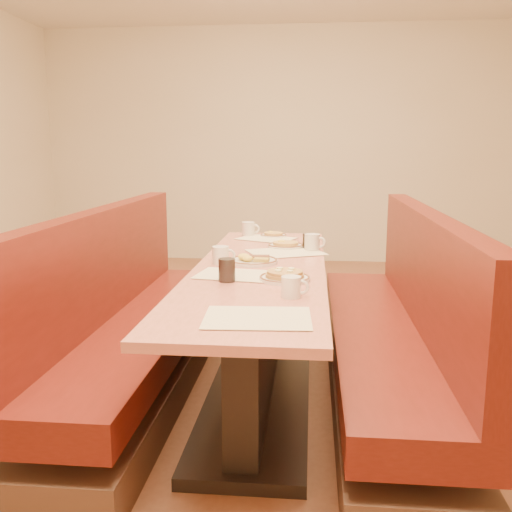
# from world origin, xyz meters

# --- Properties ---
(ground) EXTENTS (8.00, 8.00, 0.00)m
(ground) POSITION_xyz_m (0.00, 0.00, 0.00)
(ground) COLOR #9E6647
(ground) RESTS_ON ground
(room_envelope) EXTENTS (6.04, 8.04, 2.82)m
(room_envelope) POSITION_xyz_m (0.00, 0.00, 1.93)
(room_envelope) COLOR beige
(room_envelope) RESTS_ON ground
(diner_table) EXTENTS (0.70, 2.50, 0.75)m
(diner_table) POSITION_xyz_m (0.00, 0.00, 0.37)
(diner_table) COLOR black
(diner_table) RESTS_ON ground
(booth_left) EXTENTS (0.55, 2.50, 1.05)m
(booth_left) POSITION_xyz_m (-0.73, 0.00, 0.36)
(booth_left) COLOR #4C3326
(booth_left) RESTS_ON ground
(booth_right) EXTENTS (0.55, 2.50, 1.05)m
(booth_right) POSITION_xyz_m (0.73, 0.00, 0.36)
(booth_right) COLOR #4C3326
(booth_right) RESTS_ON ground
(placemat_near_left) EXTENTS (0.40, 0.33, 0.00)m
(placemat_near_left) POSITION_xyz_m (-0.11, -0.22, 0.75)
(placemat_near_left) COLOR #FBEBC4
(placemat_near_left) RESTS_ON diner_table
(placemat_near_right) EXTENTS (0.42, 0.32, 0.00)m
(placemat_near_right) POSITION_xyz_m (0.08, -0.94, 0.75)
(placemat_near_right) COLOR #FBEBC4
(placemat_near_right) RESTS_ON diner_table
(placemat_far_left) EXTENTS (0.45, 0.41, 0.00)m
(placemat_far_left) POSITION_xyz_m (-0.04, 0.95, 0.75)
(placemat_far_left) COLOR #FBEBC4
(placemat_far_left) RESTS_ON diner_table
(placemat_far_right) EXTENTS (0.53, 0.47, 0.00)m
(placemat_far_right) POSITION_xyz_m (0.12, 0.43, 0.75)
(placemat_far_right) COLOR #FBEBC4
(placemat_far_right) RESTS_ON diner_table
(pancake_plate) EXTENTS (0.25, 0.25, 0.06)m
(pancake_plate) POSITION_xyz_m (0.15, -0.30, 0.77)
(pancake_plate) COLOR silver
(pancake_plate) RESTS_ON diner_table
(eggs_plate) EXTENTS (0.27, 0.27, 0.06)m
(eggs_plate) POSITION_xyz_m (-0.05, 0.10, 0.77)
(eggs_plate) COLOR silver
(eggs_plate) RESTS_ON diner_table
(extra_plate_mid) EXTENTS (0.23, 0.23, 0.05)m
(extra_plate_mid) POSITION_xyz_m (0.11, 0.62, 0.77)
(extra_plate_mid) COLOR silver
(extra_plate_mid) RESTS_ON diner_table
(extra_plate_far) EXTENTS (0.19, 0.19, 0.04)m
(extra_plate_far) POSITION_xyz_m (0.00, 1.07, 0.76)
(extra_plate_far) COLOR silver
(extra_plate_far) RESTS_ON diner_table
(coffee_mug_a) EXTENTS (0.12, 0.09, 0.09)m
(coffee_mug_a) POSITION_xyz_m (0.20, -0.62, 0.80)
(coffee_mug_a) COLOR silver
(coffee_mug_a) RESTS_ON diner_table
(coffee_mug_b) EXTENTS (0.13, 0.09, 0.10)m
(coffee_mug_b) POSITION_xyz_m (-0.22, 0.06, 0.80)
(coffee_mug_b) COLOR silver
(coffee_mug_b) RESTS_ON diner_table
(coffee_mug_c) EXTENTS (0.13, 0.10, 0.10)m
(coffee_mug_c) POSITION_xyz_m (0.28, 0.54, 0.80)
(coffee_mug_c) COLOR silver
(coffee_mug_c) RESTS_ON diner_table
(coffee_mug_d) EXTENTS (0.13, 0.09, 0.10)m
(coffee_mug_d) POSITION_xyz_m (-0.18, 1.10, 0.80)
(coffee_mug_d) COLOR silver
(coffee_mug_d) RESTS_ON diner_table
(soda_tumbler_near) EXTENTS (0.08, 0.08, 0.11)m
(soda_tumbler_near) POSITION_xyz_m (-0.13, -0.35, 0.81)
(soda_tumbler_near) COLOR black
(soda_tumbler_near) RESTS_ON diner_table
(soda_tumbler_mid) EXTENTS (0.07, 0.07, 0.10)m
(soda_tumbler_mid) POSITION_xyz_m (0.26, 0.59, 0.80)
(soda_tumbler_mid) COLOR black
(soda_tumbler_mid) RESTS_ON diner_table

